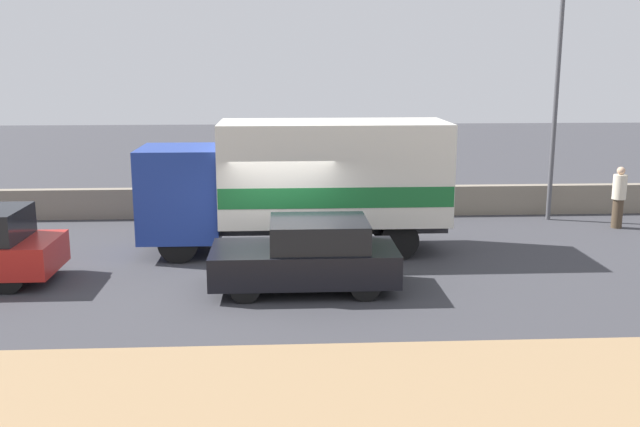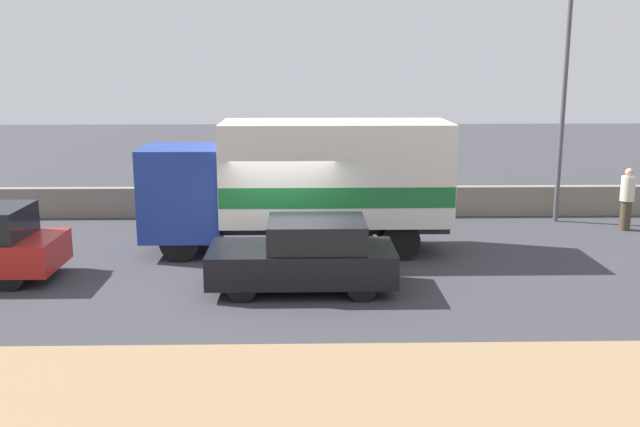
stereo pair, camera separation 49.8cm
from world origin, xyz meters
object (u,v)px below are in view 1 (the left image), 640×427
Objects in this scene: street_lamp at (557,82)px; pedestrian at (619,196)px; box_truck at (305,181)px; car_hatchback at (308,255)px.

pedestrian is (1.60, -1.21, -3.26)m from street_lamp.
street_lamp is at bearing -156.32° from box_truck.
pedestrian is at bearing -150.32° from car_hatchback.
street_lamp reaches higher than car_hatchback.
box_truck is (-7.62, -3.34, -2.37)m from street_lamp.
pedestrian is at bearing -36.98° from street_lamp.
street_lamp is 4.03× the size of pedestrian.
box_truck is 1.95× the size of car_hatchback.
street_lamp reaches higher than pedestrian.
box_truck reaches higher than pedestrian.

